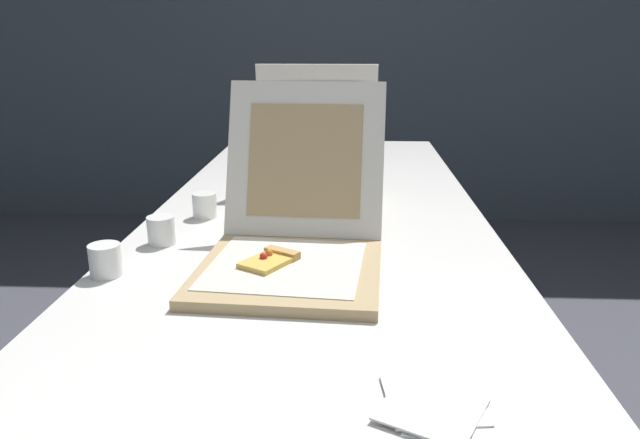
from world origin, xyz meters
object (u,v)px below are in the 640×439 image
(pizza_box_middle, at_px, (315,181))
(cup_white_far, at_px, (249,172))
(pizza_box_front, at_px, (292,243))
(table, at_px, (316,236))
(cup_white_near_left, at_px, (105,260))
(napkin_pile, at_px, (438,406))
(cup_white_mid, at_px, (205,205))
(cup_white_near_center, at_px, (161,230))

(pizza_box_middle, relative_size, cup_white_far, 5.80)
(pizza_box_front, distance_m, cup_white_far, 0.78)
(table, relative_size, cup_white_near_left, 37.38)
(pizza_box_middle, distance_m, napkin_pile, 1.05)
(cup_white_mid, bearing_deg, pizza_box_front, -52.09)
(cup_white_near_left, relative_size, cup_white_far, 1.00)
(pizza_box_front, height_order, cup_white_near_center, pizza_box_front)
(cup_white_near_left, bearing_deg, table, 44.62)
(table, bearing_deg, cup_white_near_center, -149.92)
(cup_white_near_left, xyz_separation_m, cup_white_mid, (0.10, 0.41, 0.00))
(cup_white_far, distance_m, napkin_pile, 1.31)
(table, distance_m, cup_white_near_left, 0.57)
(cup_white_near_center, height_order, napkin_pile, cup_white_near_center)
(table, distance_m, napkin_pile, 0.84)
(table, distance_m, pizza_box_front, 0.34)
(cup_white_mid, xyz_separation_m, cup_white_far, (0.05, 0.41, 0.00))
(cup_white_near_center, bearing_deg, cup_white_far, 80.87)
(cup_white_far, bearing_deg, napkin_pile, -69.93)
(table, xyz_separation_m, pizza_box_middle, (-0.01, 0.21, 0.10))
(pizza_box_front, distance_m, cup_white_near_center, 0.34)
(napkin_pile, bearing_deg, pizza_box_front, 115.75)
(table, relative_size, napkin_pile, 14.23)
(table, bearing_deg, napkin_pile, -75.91)
(table, relative_size, pizza_box_middle, 6.44)
(cup_white_far, bearing_deg, pizza_box_middle, -41.57)
(pizza_box_middle, height_order, cup_white_far, pizza_box_middle)
(pizza_box_front, xyz_separation_m, cup_white_near_center, (-0.32, 0.13, -0.02))
(cup_white_near_left, relative_size, cup_white_mid, 1.00)
(cup_white_mid, bearing_deg, cup_white_far, 83.04)
(pizza_box_front, xyz_separation_m, cup_white_far, (-0.22, 0.75, -0.02))
(pizza_box_front, distance_m, cup_white_mid, 0.43)
(cup_white_mid, distance_m, napkin_pile, 0.97)
(table, xyz_separation_m, cup_white_near_left, (-0.40, -0.39, 0.08))
(table, bearing_deg, cup_white_far, 120.42)
(cup_white_mid, bearing_deg, cup_white_near_center, -103.16)
(cup_white_far, xyz_separation_m, cup_white_near_center, (-0.10, -0.62, 0.00))
(pizza_box_front, height_order, cup_white_near_left, pizza_box_front)
(cup_white_mid, xyz_separation_m, cup_white_near_center, (-0.05, -0.21, 0.00))
(cup_white_near_left, distance_m, cup_white_near_center, 0.20)
(napkin_pile, bearing_deg, pizza_box_middle, 102.01)
(pizza_box_middle, xyz_separation_m, cup_white_near_center, (-0.33, -0.41, -0.02))
(pizza_box_middle, height_order, napkin_pile, pizza_box_middle)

